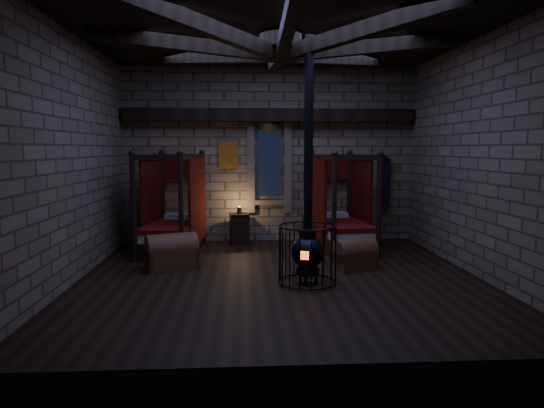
{
  "coord_description": "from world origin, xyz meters",
  "views": [
    {
      "loc": [
        -0.64,
        -8.33,
        2.26
      ],
      "look_at": [
        -0.11,
        0.6,
        1.23
      ],
      "focal_mm": 32.0,
      "sensor_mm": 36.0,
      "label": 1
    }
  ],
  "objects": [
    {
      "name": "trunk_right",
      "position": [
        1.45,
        0.57,
        0.26
      ],
      "size": [
        0.92,
        0.77,
        0.58
      ],
      "rotation": [
        0.0,
        0.0,
        0.4
      ],
      "color": "brown",
      "rests_on": "ground"
    },
    {
      "name": "stove",
      "position": [
        0.43,
        -0.44,
        0.61
      ],
      "size": [
        0.98,
        0.98,
        4.05
      ],
      "rotation": [
        0.0,
        0.0,
        -0.32
      ],
      "color": "black",
      "rests_on": "ground"
    },
    {
      "name": "trunk_left",
      "position": [
        -2.0,
        0.77,
        0.3
      ],
      "size": [
        1.07,
        0.88,
        0.68
      ],
      "rotation": [
        0.0,
        0.0,
        0.37
      ],
      "color": "brown",
      "rests_on": "ground"
    },
    {
      "name": "nightstand_right",
      "position": [
        0.99,
        3.01,
        0.35
      ],
      "size": [
        0.49,
        0.47,
        0.75
      ],
      "rotation": [
        0.0,
        0.0,
        0.16
      ],
      "color": "black",
      "rests_on": "ground"
    },
    {
      "name": "room",
      "position": [
        -0.0,
        0.09,
        3.74
      ],
      "size": [
        7.02,
        7.02,
        4.29
      ],
      "color": "black",
      "rests_on": "ground"
    },
    {
      "name": "nightstand_left",
      "position": [
        -0.74,
        3.06,
        0.38
      ],
      "size": [
        0.52,
        0.5,
        0.89
      ],
      "rotation": [
        0.0,
        0.0,
        0.15
      ],
      "color": "black",
      "rests_on": "ground"
    },
    {
      "name": "bed_left",
      "position": [
        -2.2,
        2.36,
        0.53
      ],
      "size": [
        1.34,
        2.16,
        2.13
      ],
      "rotation": [
        0.0,
        0.0,
        -0.14
      ],
      "color": "black",
      "rests_on": "ground"
    },
    {
      "name": "bed_right",
      "position": [
        1.56,
        2.39,
        0.52
      ],
      "size": [
        1.28,
        2.13,
        2.12
      ],
      "rotation": [
        0.0,
        0.0,
        0.11
      ],
      "color": "black",
      "rests_on": "ground"
    }
  ]
}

